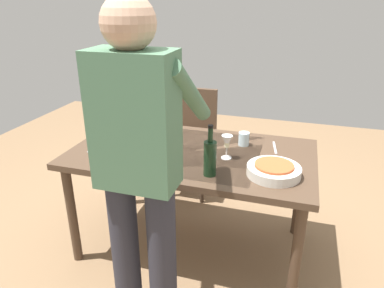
% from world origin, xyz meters
% --- Properties ---
extents(ground_plane, '(6.00, 6.00, 0.00)m').
position_xyz_m(ground_plane, '(0.00, 0.00, 0.00)').
color(ground_plane, '#846647').
extents(dining_table, '(1.55, 0.87, 0.74)m').
position_xyz_m(dining_table, '(0.00, 0.00, 0.67)').
color(dining_table, '#4C3828').
rests_on(dining_table, ground_plane).
extents(chair_near, '(0.40, 0.40, 0.91)m').
position_xyz_m(chair_near, '(0.25, -0.82, 0.53)').
color(chair_near, '#352114').
rests_on(chair_near, ground_plane).
extents(person_server, '(0.42, 0.61, 1.69)m').
position_xyz_m(person_server, '(0.03, 0.70, 0.96)').
color(person_server, '#2D2D38').
rests_on(person_server, ground_plane).
extents(wine_bottle, '(0.07, 0.07, 0.30)m').
position_xyz_m(wine_bottle, '(-0.19, 0.28, 0.85)').
color(wine_bottle, black).
rests_on(wine_bottle, dining_table).
extents(wine_glass_left, '(0.07, 0.07, 0.15)m').
position_xyz_m(wine_glass_left, '(-0.23, 0.04, 0.85)').
color(wine_glass_left, white).
rests_on(wine_glass_left, dining_table).
extents(wine_glass_right, '(0.07, 0.07, 0.15)m').
position_xyz_m(wine_glass_right, '(0.68, -0.32, 0.85)').
color(wine_glass_right, white).
rests_on(wine_glass_right, dining_table).
extents(water_cup_near_left, '(0.07, 0.07, 0.10)m').
position_xyz_m(water_cup_near_left, '(0.48, 0.02, 0.79)').
color(water_cup_near_left, silver).
rests_on(water_cup_near_left, dining_table).
extents(water_cup_near_right, '(0.08, 0.08, 0.09)m').
position_xyz_m(water_cup_near_right, '(0.20, 0.10, 0.79)').
color(water_cup_near_right, silver).
rests_on(water_cup_near_right, dining_table).
extents(water_cup_far_left, '(0.07, 0.07, 0.09)m').
position_xyz_m(water_cup_far_left, '(-0.30, -0.20, 0.79)').
color(water_cup_far_left, silver).
rests_on(water_cup_far_left, dining_table).
extents(serving_bowl_pasta, '(0.30, 0.30, 0.07)m').
position_xyz_m(serving_bowl_pasta, '(-0.53, 0.18, 0.78)').
color(serving_bowl_pasta, white).
rests_on(serving_bowl_pasta, dining_table).
extents(dinner_plate_near, '(0.23, 0.23, 0.01)m').
position_xyz_m(dinner_plate_near, '(0.30, -0.28, 0.75)').
color(dinner_plate_near, white).
rests_on(dinner_plate_near, dining_table).
extents(table_knife, '(0.05, 0.20, 0.00)m').
position_xyz_m(table_knife, '(-0.51, -0.21, 0.74)').
color(table_knife, silver).
rests_on(table_knife, dining_table).
extents(table_fork, '(0.07, 0.18, 0.00)m').
position_xyz_m(table_fork, '(0.61, 0.13, 0.74)').
color(table_fork, silver).
rests_on(table_fork, dining_table).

